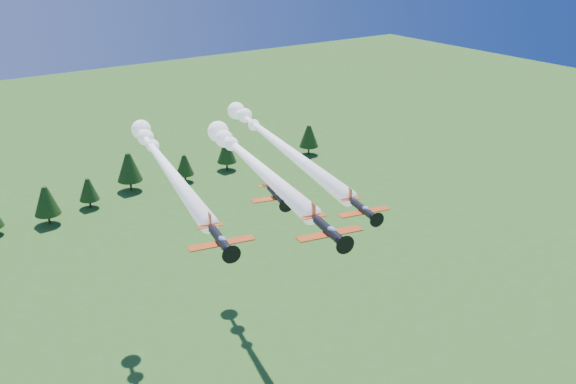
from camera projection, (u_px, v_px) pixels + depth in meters
plane_lead at (249, 159)px, 98.68m from camera, size 14.66×48.77×3.70m
plane_left at (163, 162)px, 105.29m from camera, size 16.12×55.76×3.70m
plane_right at (274, 139)px, 117.40m from camera, size 17.53×60.64×3.70m
plane_slot at (277, 195)px, 88.46m from camera, size 7.52×8.30×2.63m
treeline at (41, 197)px, 174.64m from camera, size 177.00×19.11×11.93m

